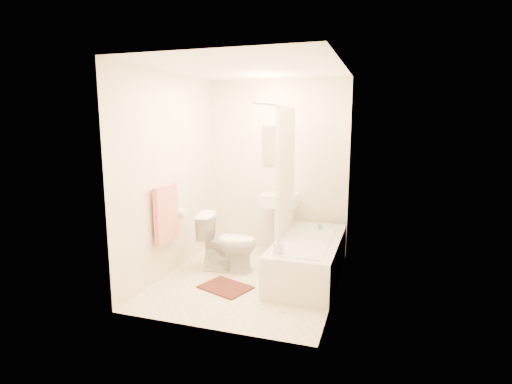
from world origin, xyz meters
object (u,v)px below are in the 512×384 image
(sink, at_px, (279,222))
(toilet, at_px, (228,242))
(bath_mat, at_px, (225,287))
(bathtub, at_px, (309,258))
(soap_bottle, at_px, (278,246))

(sink, bearing_deg, toilet, -124.18)
(toilet, bearing_deg, bath_mat, -168.96)
(bathtub, xyz_separation_m, soap_bottle, (-0.20, -0.64, 0.32))
(toilet, relative_size, bathtub, 0.44)
(toilet, distance_m, bath_mat, 0.66)
(bathtub, bearing_deg, soap_bottle, -107.55)
(soap_bottle, bearing_deg, bathtub, 72.45)
(bath_mat, bearing_deg, toilet, 108.86)
(sink, bearing_deg, bathtub, -53.50)
(toilet, xyz_separation_m, sink, (0.46, 0.75, 0.12))
(sink, distance_m, bath_mat, 1.39)
(toilet, height_order, sink, sink)
(bathtub, distance_m, soap_bottle, 0.75)
(toilet, height_order, soap_bottle, toilet)
(sink, xyz_separation_m, bathtub, (0.53, -0.65, -0.24))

